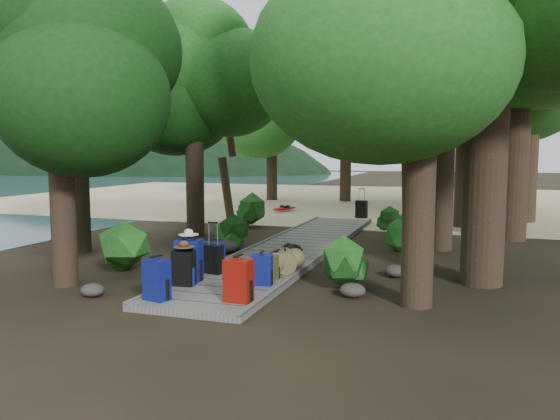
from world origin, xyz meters
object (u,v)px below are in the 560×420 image
(backpack_left_d, at_px, (213,254))
(backpack_left_a, at_px, (157,278))
(backpack_right_b, at_px, (239,280))
(sun_lounger, at_px, (431,205))
(backpack_right_c, at_px, (262,268))
(duffel_right_khaki, at_px, (285,261))
(backpack_right_d, at_px, (271,266))
(duffel_right_black, at_px, (287,256))
(kayak, at_px, (285,207))
(suitcase_on_boardwalk, at_px, (213,259))
(backpack_left_c, at_px, (189,258))
(lone_suitcase_on_sand, at_px, (361,209))
(backpack_right_a, at_px, (238,278))
(backpack_left_b, at_px, (184,266))

(backpack_left_d, bearing_deg, backpack_left_a, -79.47)
(backpack_right_b, relative_size, sun_lounger, 0.30)
(backpack_right_c, distance_m, duffel_right_khaki, 1.16)
(backpack_left_a, distance_m, backpack_right_c, 1.94)
(backpack_right_c, relative_size, duffel_right_khaki, 0.93)
(backpack_left_d, bearing_deg, duffel_right_khaki, 16.74)
(backpack_right_d, bearing_deg, backpack_left_a, -139.97)
(duffel_right_khaki, height_order, sun_lounger, sun_lounger)
(backpack_right_c, xyz_separation_m, backpack_right_d, (-0.02, 0.52, -0.07))
(duffel_right_black, bearing_deg, kayak, 100.13)
(backpack_left_d, relative_size, backpack_right_b, 0.98)
(backpack_right_c, relative_size, suitcase_on_boardwalk, 1.08)
(backpack_left_c, distance_m, suitcase_on_boardwalk, 0.73)
(lone_suitcase_on_sand, height_order, kayak, lone_suitcase_on_sand)
(backpack_right_c, xyz_separation_m, duffel_right_black, (-0.06, 1.62, -0.09))
(backpack_right_c, bearing_deg, sun_lounger, 71.51)
(backpack_right_a, distance_m, backpack_right_b, 0.18)
(backpack_left_b, height_order, lone_suitcase_on_sand, backpack_left_b)
(backpack_left_b, relative_size, backpack_right_d, 1.44)
(backpack_right_b, relative_size, kayak, 0.20)
(backpack_right_b, bearing_deg, backpack_right_a, -78.21)
(backpack_left_a, bearing_deg, kayak, 113.26)
(backpack_left_c, height_order, sun_lounger, backpack_left_c)
(kayak, bearing_deg, sun_lounger, 30.49)
(backpack_left_b, relative_size, lone_suitcase_on_sand, 1.05)
(backpack_right_b, xyz_separation_m, sun_lounger, (2.23, 14.71, -0.08))
(backpack_right_d, bearing_deg, lone_suitcase_on_sand, 72.81)
(lone_suitcase_on_sand, height_order, sun_lounger, sun_lounger)
(backpack_right_c, height_order, duffel_right_khaki, backpack_right_c)
(kayak, bearing_deg, backpack_left_c, -60.21)
(backpack_right_b, distance_m, duffel_right_khaki, 2.14)
(kayak, bearing_deg, backpack_right_a, -55.31)
(backpack_right_a, bearing_deg, sun_lounger, 85.47)
(backpack_right_c, relative_size, duffel_right_black, 0.88)
(backpack_left_d, relative_size, duffel_right_khaki, 0.93)
(backpack_left_c, bearing_deg, kayak, 92.71)
(backpack_left_a, relative_size, duffel_right_khaki, 1.11)
(backpack_right_b, height_order, backpack_right_c, backpack_right_b)
(suitcase_on_boardwalk, bearing_deg, sun_lounger, 88.95)
(backpack_left_d, bearing_deg, backpack_left_b, -79.39)
(backpack_left_a, relative_size, backpack_left_c, 0.85)
(backpack_left_d, distance_m, sun_lounger, 13.31)
(backpack_left_d, xyz_separation_m, duffel_right_khaki, (1.46, 0.24, -0.09))
(duffel_right_black, distance_m, kayak, 11.55)
(backpack_right_b, xyz_separation_m, backpack_right_d, (0.01, 1.51, -0.07))
(backpack_left_a, bearing_deg, lone_suitcase_on_sand, 98.84)
(backpack_right_b, bearing_deg, sun_lounger, 73.56)
(backpack_right_d, bearing_deg, backpack_right_b, -108.66)
(duffel_right_khaki, bearing_deg, suitcase_on_boardwalk, -175.56)
(backpack_left_a, xyz_separation_m, backpack_right_a, (1.28, 0.34, 0.01))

